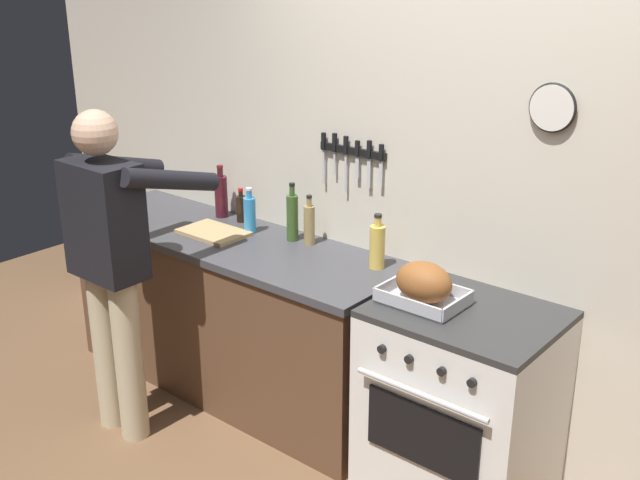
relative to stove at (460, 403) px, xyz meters
name	(u,v)px	position (x,y,z in m)	size (l,w,h in m)	color
wall_back	(470,191)	(-0.22, 0.36, 0.85)	(6.00, 0.13, 2.60)	beige
counter_block	(234,313)	(-1.42, 0.00, 0.00)	(2.03, 0.65, 0.90)	brown
stove	(460,403)	(0.00, 0.00, 0.00)	(0.76, 0.67, 0.90)	white
person_cook	(112,256)	(-1.56, -0.65, 0.50)	(0.51, 0.63, 1.66)	#C6B793
roasting_pan	(424,285)	(-0.18, -0.06, 0.54)	(0.35, 0.26, 0.19)	#B7B7BC
cutting_board	(214,232)	(-1.52, -0.03, 0.46)	(0.36, 0.24, 0.02)	tan
bottle_wine_red	(221,195)	(-1.71, 0.21, 0.58)	(0.07, 0.07, 0.30)	#47141E
bottle_vinegar	(309,224)	(-1.03, 0.19, 0.56)	(0.06, 0.06, 0.26)	#997F4C
bottle_dish_soap	(250,214)	(-1.39, 0.12, 0.55)	(0.07, 0.07, 0.25)	#338CCC
bottle_soy_sauce	(241,208)	(-1.56, 0.22, 0.53)	(0.05, 0.05, 0.19)	black
bottle_cooking_oil	(377,246)	(-0.57, 0.15, 0.56)	(0.07, 0.07, 0.27)	gold
bottle_olive_oil	(292,217)	(-1.14, 0.18, 0.58)	(0.06, 0.06, 0.31)	#385623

